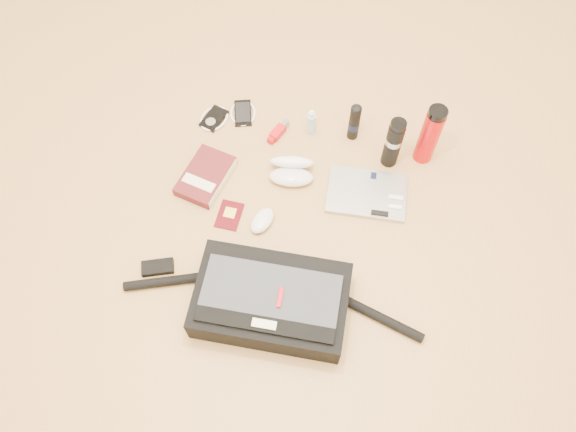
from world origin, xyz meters
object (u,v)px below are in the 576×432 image
at_px(thermos_black, 393,143).
at_px(thermos_red, 430,135).
at_px(laptop, 367,194).
at_px(book, 206,176).
at_px(messenger_bag, 270,300).

distance_m(thermos_black, thermos_red, 0.13).
height_order(laptop, thermos_red, thermos_red).
bearing_deg(thermos_black, book, -160.26).
bearing_deg(thermos_red, messenger_bag, -120.43).
bearing_deg(thermos_black, messenger_bag, -114.14).
bearing_deg(book, thermos_red, 32.18).
height_order(laptop, thermos_black, thermos_black).
relative_size(messenger_bag, thermos_black, 4.30).
bearing_deg(thermos_red, thermos_black, -157.41).
xyz_separation_m(messenger_bag, thermos_black, (0.29, 0.66, 0.05)).
xyz_separation_m(book, thermos_black, (0.64, 0.23, 0.10)).
distance_m(book, thermos_red, 0.82).
bearing_deg(laptop, book, -177.56).
bearing_deg(messenger_bag, laptop, 61.32).
xyz_separation_m(laptop, book, (-0.59, -0.07, 0.01)).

